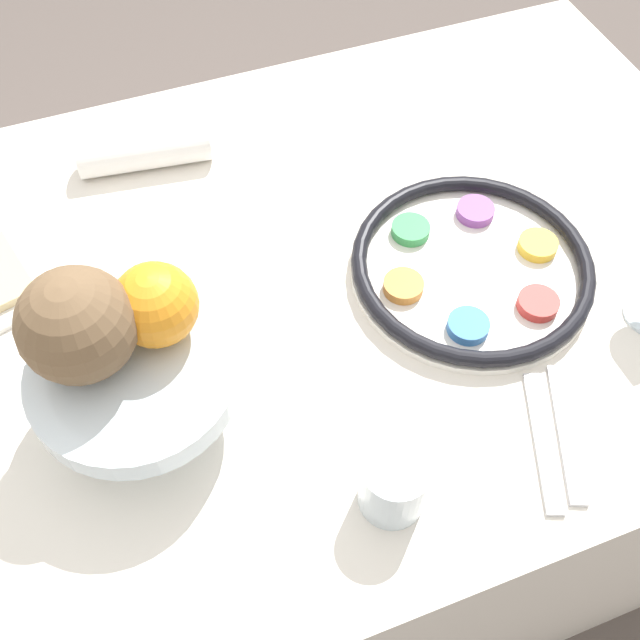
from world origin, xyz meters
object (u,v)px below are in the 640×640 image
Objects in this scene: fruit_stand at (136,379)px; orange_fruit at (155,305)px; coconut at (77,325)px; cup_near at (394,484)px; napkin_roll at (145,151)px; seder_plate at (472,266)px.

fruit_stand is 0.09m from orange_fruit.
coconut is 1.52× the size of cup_near.
napkin_roll is at bearing -102.75° from fruit_stand.
seder_plate is 3.45× the size of orange_fruit.
coconut is (0.04, -0.03, 0.08)m from fruit_stand.
orange_fruit is 0.39m from napkin_roll.
fruit_stand is 0.29m from cup_near.
coconut is (0.08, 0.01, 0.01)m from orange_fruit.
napkin_roll is (-0.13, -0.37, -0.13)m from coconut.
coconut reaches higher than cup_near.
fruit_stand is at bearing 77.25° from napkin_roll.
coconut is at bearing -36.49° from fruit_stand.
fruit_stand is at bearing -41.16° from cup_near.
fruit_stand is (0.43, 0.06, 0.06)m from seder_plate.
coconut reaches higher than fruit_stand.
orange_fruit reaches higher than seder_plate.
coconut is 0.62× the size of napkin_roll.
fruit_stand is 0.09m from coconut.
seder_plate is at bearing -172.75° from fruit_stand.
orange_fruit is at bearing -173.11° from coconut.
napkin_roll is at bearing -45.16° from seder_plate.
cup_near is (-0.25, 0.21, -0.12)m from coconut.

